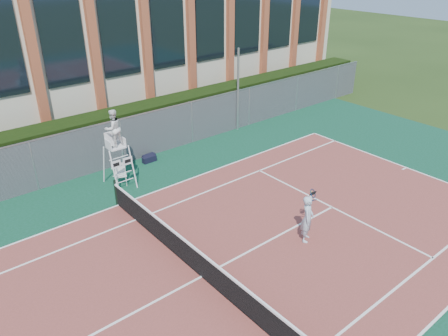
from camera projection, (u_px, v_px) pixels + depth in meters
ground at (202, 277)px, 13.51m from camera, size 120.00×120.00×0.00m
apron at (183, 261)px, 14.20m from camera, size 36.00×20.00×0.01m
tennis_court at (202, 277)px, 13.50m from camera, size 23.77×10.97×0.02m
tennis_net at (201, 263)px, 13.27m from camera, size 0.10×11.30×1.10m
fence at (81, 154)px, 19.09m from camera, size 40.00×0.06×2.20m
hedge at (70, 145)px, 19.92m from camera, size 40.00×1.40×2.20m
building at (5, 50)px, 24.04m from camera, size 45.00×10.60×8.22m
steel_pole at (238, 90)px, 23.65m from camera, size 0.12×0.12×4.53m
umpire_chair at (114, 130)px, 17.75m from camera, size 0.96×1.47×3.43m
plastic_chair at (121, 172)px, 18.66m from camera, size 0.58×0.58×0.96m
sports_bag_near at (149, 159)px, 20.79m from camera, size 0.68×0.28×0.29m
sports_bag_far at (149, 157)px, 21.06m from camera, size 0.65×0.32×0.25m
tennis_player at (307, 218)px, 14.84m from camera, size 1.02×0.79×1.73m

